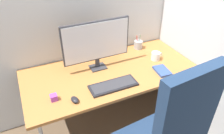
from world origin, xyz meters
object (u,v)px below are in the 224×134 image
(keyboard, at_px, (113,85))
(desk_clamp_accessory, at_px, (54,98))
(monitor, at_px, (97,42))
(coffee_mug, at_px, (156,56))
(pen_holder, at_px, (138,44))
(mouse, at_px, (75,100))
(notebook, at_px, (162,71))

(keyboard, relative_size, desk_clamp_accessory, 7.83)
(keyboard, bearing_deg, monitor, 92.07)
(keyboard, xyz_separation_m, coffee_mug, (0.59, 0.22, 0.03))
(keyboard, bearing_deg, pen_holder, 42.82)
(mouse, relative_size, coffee_mug, 0.68)
(notebook, bearing_deg, keyboard, -173.02)
(notebook, relative_size, coffee_mug, 1.45)
(monitor, bearing_deg, coffee_mug, -10.89)
(notebook, height_order, desk_clamp_accessory, desk_clamp_accessory)
(keyboard, distance_m, pen_holder, 0.75)
(keyboard, xyz_separation_m, notebook, (0.51, 0.01, 0.00))
(monitor, distance_m, pen_holder, 0.63)
(mouse, bearing_deg, pen_holder, 19.14)
(monitor, distance_m, desk_clamp_accessory, 0.62)
(coffee_mug, bearing_deg, mouse, -164.23)
(coffee_mug, bearing_deg, monitor, 169.11)
(notebook, relative_size, desk_clamp_accessory, 3.36)
(notebook, bearing_deg, mouse, -170.34)
(mouse, relative_size, pen_holder, 0.48)
(coffee_mug, relative_size, desk_clamp_accessory, 2.32)
(pen_holder, bearing_deg, mouse, -148.59)
(keyboard, height_order, desk_clamp_accessory, desk_clamp_accessory)
(pen_holder, bearing_deg, monitor, -162.94)
(monitor, bearing_deg, notebook, -32.34)
(monitor, height_order, notebook, monitor)
(pen_holder, bearing_deg, coffee_mug, -82.93)
(pen_holder, xyz_separation_m, notebook, (-0.04, -0.51, -0.03))
(mouse, bearing_deg, keyboard, -5.23)
(desk_clamp_accessory, bearing_deg, mouse, -30.89)
(notebook, bearing_deg, pen_holder, 92.18)
(pen_holder, xyz_separation_m, desk_clamp_accessory, (-1.05, -0.47, -0.02))
(coffee_mug, bearing_deg, desk_clamp_accessory, -170.57)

